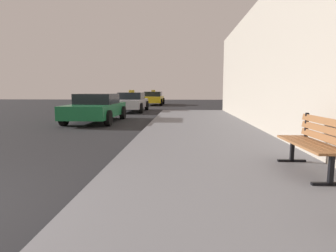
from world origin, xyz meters
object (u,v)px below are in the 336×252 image
at_px(car_silver, 131,102).
at_px(car_yellow, 153,98).
at_px(bench, 316,140).
at_px(car_green, 96,108).

height_order(car_silver, car_yellow, same).
height_order(bench, car_yellow, car_yellow).
bearing_deg(car_green, car_yellow, -93.94).
bearing_deg(car_green, bench, 126.24).
height_order(car_green, car_silver, car_silver).
bearing_deg(car_silver, car_green, 86.26).
bearing_deg(car_silver, car_yellow, -94.09).
height_order(car_green, car_yellow, car_yellow).
bearing_deg(car_yellow, bench, 102.16).
distance_m(car_green, car_silver, 6.46).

